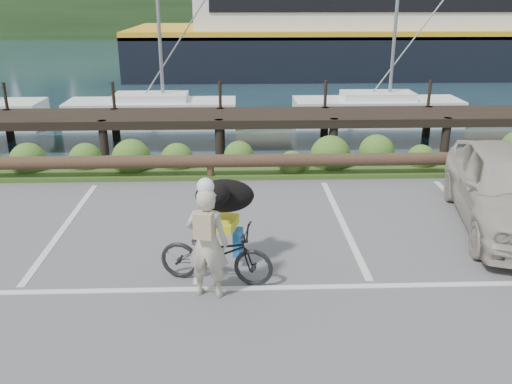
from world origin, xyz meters
TOP-DOWN VIEW (x-y plane):
  - ground at (0.00, 0.00)m, footprint 72.00×72.00m
  - harbor_backdrop at (0.39, 78.47)m, footprint 170.00×160.00m
  - vegetation_strip at (0.00, 5.30)m, footprint 34.00×1.60m
  - log_rail at (0.00, 4.60)m, footprint 32.00×0.30m
  - bicycle at (0.29, -0.15)m, footprint 1.82×1.00m
  - cyclist at (0.20, -0.55)m, footprint 0.67×0.52m
  - dog at (0.42, 0.38)m, footprint 0.65×0.98m
  - parked_car at (5.58, 1.72)m, footprint 2.64×4.72m

SIDE VIEW (x-z plane):
  - harbor_backdrop at x=0.39m, z-range -15.00..15.00m
  - ground at x=0.00m, z-range 0.00..0.00m
  - log_rail at x=0.00m, z-range -0.30..0.30m
  - vegetation_strip at x=0.00m, z-range 0.00..0.10m
  - bicycle at x=0.29m, z-range 0.00..0.91m
  - parked_car at x=5.58m, z-range 0.00..1.52m
  - cyclist at x=0.20m, z-range 0.00..1.63m
  - dog at x=0.42m, z-range 0.91..1.43m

